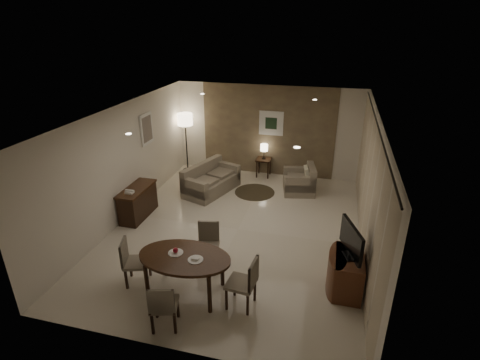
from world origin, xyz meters
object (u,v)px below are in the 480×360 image
(tv_cabinet, at_px, (348,273))
(sofa, at_px, (211,178))
(chair_far, at_px, (208,247))
(chair_left, at_px, (137,262))
(armchair, at_px, (299,179))
(dining_table, at_px, (186,275))
(chair_right, at_px, (241,283))
(console_desk, at_px, (138,202))
(side_table, at_px, (263,167))
(floor_lamp, at_px, (186,143))
(chair_near, at_px, (164,304))

(tv_cabinet, xyz_separation_m, sofa, (-3.62, 3.28, 0.04))
(chair_far, relative_size, chair_left, 0.99)
(armchair, bearing_deg, dining_table, -28.80)
(chair_right, distance_m, armchair, 4.73)
(chair_left, bearing_deg, console_desk, 10.68)
(side_table, bearing_deg, armchair, -36.66)
(sofa, relative_size, side_table, 3.00)
(chair_left, height_order, armchair, chair_left)
(chair_left, bearing_deg, side_table, -30.28)
(tv_cabinet, relative_size, chair_right, 0.97)
(sofa, relative_size, floor_lamp, 0.91)
(armchair, bearing_deg, floor_lamp, -112.74)
(console_desk, bearing_deg, sofa, 54.52)
(chair_left, height_order, floor_lamp, floor_lamp)
(chair_near, distance_m, floor_lamp, 6.53)
(sofa, bearing_deg, tv_cabinet, -113.14)
(armchair, relative_size, floor_lamp, 0.47)
(chair_far, relative_size, chair_right, 0.95)
(chair_far, height_order, sofa, chair_far)
(console_desk, xyz_separation_m, side_table, (2.44, 3.23, -0.10))
(floor_lamp, bearing_deg, chair_left, -77.54)
(chair_left, bearing_deg, chair_near, -149.94)
(armchair, height_order, side_table, armchair)
(dining_table, distance_m, armchair, 4.87)
(console_desk, xyz_separation_m, armchair, (3.61, 2.36, 0.01))
(console_desk, relative_size, chair_right, 1.30)
(chair_left, relative_size, side_table, 1.59)
(chair_near, height_order, chair_left, chair_left)
(sofa, distance_m, armchair, 2.41)
(armchair, bearing_deg, tv_cabinet, 6.83)
(tv_cabinet, bearing_deg, chair_left, -168.54)
(armchair, relative_size, side_table, 1.56)
(tv_cabinet, height_order, sofa, sofa)
(chair_left, bearing_deg, chair_far, -71.34)
(dining_table, xyz_separation_m, chair_near, (-0.02, -0.80, 0.05))
(console_desk, relative_size, side_table, 2.17)
(armchair, bearing_deg, chair_left, -39.01)
(chair_left, relative_size, armchair, 1.02)
(dining_table, relative_size, floor_lamp, 0.88)
(chair_left, xyz_separation_m, chair_right, (1.96, -0.10, 0.02))
(sofa, bearing_deg, floor_lamp, 62.63)
(chair_far, xyz_separation_m, sofa, (-1.01, 3.24, -0.05))
(chair_near, relative_size, side_table, 1.54)
(sofa, bearing_deg, chair_right, -136.27)
(console_desk, bearing_deg, floor_lamp, 89.32)
(chair_far, bearing_deg, floor_lamp, 104.71)
(dining_table, bearing_deg, chair_far, 81.82)
(chair_near, height_order, chair_far, chair_far)
(chair_far, distance_m, armchair, 4.05)
(console_desk, distance_m, sofa, 2.18)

